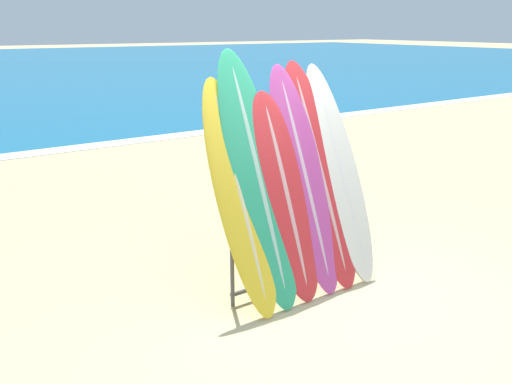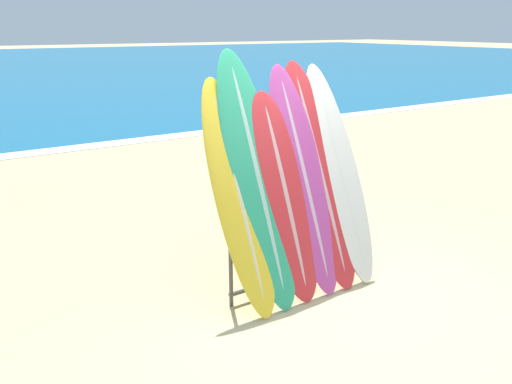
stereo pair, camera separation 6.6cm
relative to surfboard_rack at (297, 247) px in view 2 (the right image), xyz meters
The scene contains 10 objects.
ground_plane 0.58m from the surfboard_rack, 73.21° to the right, with size 160.00×160.00×0.00m, color tan.
surfboard_rack is the anchor object (origin of this frame).
surfboard_slot_0 0.91m from the surfboard_rack, 169.69° to the left, with size 0.50×1.10×2.16m.
surfboard_slot_1 0.89m from the surfboard_rack, 157.73° to the left, with size 0.59×1.17×2.41m.
surfboard_slot_2 0.59m from the surfboard_rack, 156.00° to the left, with size 0.59×0.95×2.01m.
surfboard_slot_3 0.72m from the surfboard_rack, 39.95° to the left, with size 0.54×1.08×2.25m.
surfboard_slot_4 0.81m from the surfboard_rack, 20.97° to the left, with size 0.59×1.13×2.27m.
surfboard_slot_5 0.95m from the surfboard_rack, 11.65° to the left, with size 0.51×1.14×2.23m.
person_near_water 2.24m from the surfboard_rack, 58.29° to the left, with size 0.29×0.23×1.73m.
person_mid_beach 4.58m from the surfboard_rack, 67.57° to the left, with size 0.27×0.23×1.59m.
Camera 2 is at (-3.00, -3.38, 2.60)m, focal length 35.00 mm.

